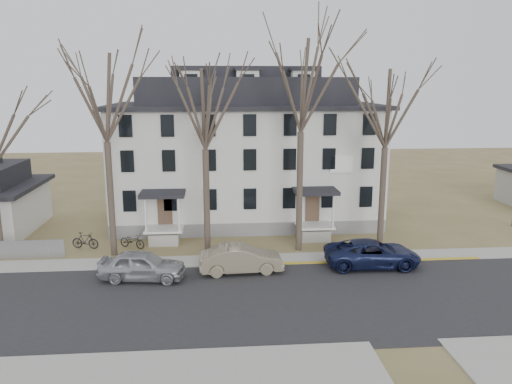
{
  "coord_description": "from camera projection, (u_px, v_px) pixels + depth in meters",
  "views": [
    {
      "loc": [
        -4.35,
        -21.38,
        10.81
      ],
      "look_at": [
        -1.89,
        9.0,
        4.15
      ],
      "focal_mm": 35.0,
      "sensor_mm": 36.0,
      "label": 1
    }
  ],
  "objects": [
    {
      "name": "bicycle_right",
      "position": [
        85.0,
        241.0,
        33.09
      ],
      "size": [
        1.91,
        0.91,
        1.11
      ],
      "primitive_type": "imported",
      "rotation": [
        0.0,
        0.0,
        1.35
      ],
      "color": "black",
      "rests_on": "ground"
    },
    {
      "name": "bicycle_left",
      "position": [
        132.0,
        241.0,
        33.24
      ],
      "size": [
        2.0,
        1.46,
        1.0
      ],
      "primitive_type": "imported",
      "rotation": [
        0.0,
        0.0,
        1.1
      ],
      "color": "black",
      "rests_on": "ground"
    },
    {
      "name": "car_silver",
      "position": [
        142.0,
        266.0,
        27.85
      ],
      "size": [
        4.99,
        2.47,
        1.64
      ],
      "primitive_type": "imported",
      "rotation": [
        0.0,
        0.0,
        1.46
      ],
      "color": "#A4A6AC",
      "rests_on": "ground"
    },
    {
      "name": "tree_mid_left",
      "position": [
        205.0,
        103.0,
        30.56
      ],
      "size": [
        7.8,
        7.8,
        12.74
      ],
      "color": "#473B31",
      "rests_on": "ground"
    },
    {
      "name": "car_navy",
      "position": [
        372.0,
        254.0,
        29.89
      ],
      "size": [
        5.77,
        2.81,
        1.58
      ],
      "primitive_type": "imported",
      "rotation": [
        0.0,
        0.0,
        1.54
      ],
      "color": "#141B3F",
      "rests_on": "ground"
    },
    {
      "name": "car_tan",
      "position": [
        241.0,
        260.0,
        28.94
      ],
      "size": [
        4.95,
        1.99,
        1.6
      ],
      "primitive_type": "imported",
      "rotation": [
        0.0,
        0.0,
        1.63
      ],
      "color": "gray",
      "rests_on": "ground"
    },
    {
      "name": "main_road",
      "position": [
        304.0,
        300.0,
        25.41
      ],
      "size": [
        120.0,
        10.0,
        0.04
      ],
      "primitive_type": "cube",
      "color": "#27272A",
      "rests_on": "ground"
    },
    {
      "name": "tree_center",
      "position": [
        302.0,
        79.0,
        30.72
      ],
      "size": [
        9.0,
        9.0,
        14.7
      ],
      "color": "#473B31",
      "rests_on": "ground"
    },
    {
      "name": "ground",
      "position": [
        311.0,
        318.0,
        23.47
      ],
      "size": [
        120.0,
        120.0,
        0.0
      ],
      "primitive_type": "plane",
      "color": "olive",
      "rests_on": "ground"
    },
    {
      "name": "tree_mid_right",
      "position": [
        387.0,
        103.0,
        31.47
      ],
      "size": [
        7.8,
        7.8,
        12.74
      ],
      "color": "#473B31",
      "rests_on": "ground"
    },
    {
      "name": "boarding_house",
      "position": [
        246.0,
        153.0,
        39.64
      ],
      "size": [
        20.8,
        12.36,
        12.05
      ],
      "color": "slate",
      "rests_on": "ground"
    },
    {
      "name": "yellow_curb",
      "position": [
        370.0,
        262.0,
        30.77
      ],
      "size": [
        14.0,
        0.25,
        0.06
      ],
      "primitive_type": "cube",
      "color": "gold",
      "rests_on": "ground"
    },
    {
      "name": "tree_far_left",
      "position": [
        104.0,
        91.0,
        29.93
      ],
      "size": [
        8.4,
        8.4,
        13.72
      ],
      "color": "#473B31",
      "rests_on": "ground"
    },
    {
      "name": "far_sidewalk",
      "position": [
        287.0,
        259.0,
        31.26
      ],
      "size": [
        120.0,
        2.0,
        0.08
      ],
      "primitive_type": "cube",
      "color": "#A09F97",
      "rests_on": "ground"
    }
  ]
}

